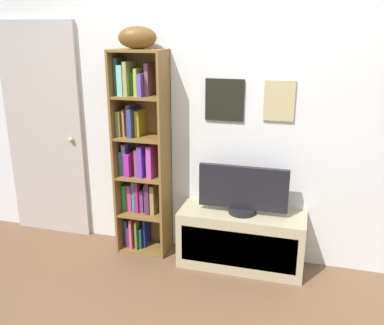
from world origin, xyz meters
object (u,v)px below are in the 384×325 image
at_px(bookshelf, 140,156).
at_px(football, 137,38).
at_px(door, 45,132).
at_px(television, 243,191).
at_px(tv_stand, 241,239).

height_order(bookshelf, football, football).
bearing_deg(door, football, -6.57).
bearing_deg(television, football, 177.01).
height_order(bookshelf, television, bookshelf).
height_order(football, television, football).
height_order(television, door, door).
relative_size(football, door, 0.15).
height_order(football, door, door).
xyz_separation_m(bookshelf, tv_stand, (0.90, -0.08, -0.61)).
xyz_separation_m(football, television, (0.86, -0.05, -1.15)).
distance_m(television, door, 1.89).
relative_size(television, door, 0.36).
distance_m(bookshelf, tv_stand, 1.09).
bearing_deg(television, door, 175.09).
distance_m(bookshelf, door, 0.97).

